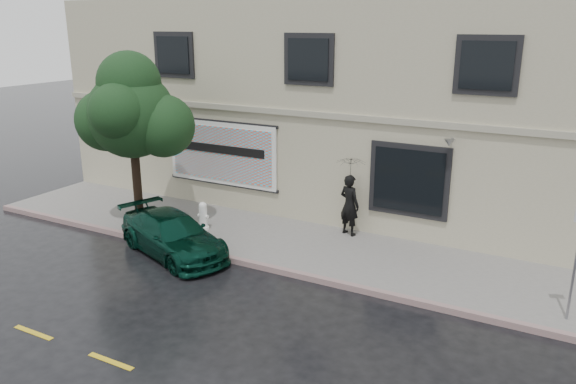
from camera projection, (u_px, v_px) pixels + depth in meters
The scene contains 11 objects.
ground at pixel (217, 289), 13.70m from camera, with size 90.00×90.00×0.00m, color black.
sidewalk at pixel (281, 242), 16.42m from camera, with size 20.00×3.50×0.15m, color gray.
curb at pixel (249, 264), 14.95m from camera, with size 20.00×0.18×0.16m, color slate.
road_marking at pixel (111, 361), 10.75m from camera, with size 19.00×0.12×0.01m, color gold.
building at pixel (358, 101), 20.27m from camera, with size 20.00×8.12×7.00m.
billboard at pixel (221, 153), 18.71m from camera, with size 4.30×0.16×2.20m.
car at pixel (173, 235), 15.60m from camera, with size 1.75×3.96×1.15m, color #072E22.
pedestrian at pixel (349, 205), 16.56m from camera, with size 0.67×0.44×1.84m, color black.
umbrella at pixel (351, 163), 16.19m from camera, with size 0.92×0.92×0.68m, color black.
street_tree at pixel (132, 115), 16.53m from camera, with size 2.58×2.58×4.77m.
fire_hydrant at pixel (203, 216), 17.10m from camera, with size 0.36×0.34×0.87m.
Camera 1 is at (7.43, -10.12, 6.23)m, focal length 35.00 mm.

